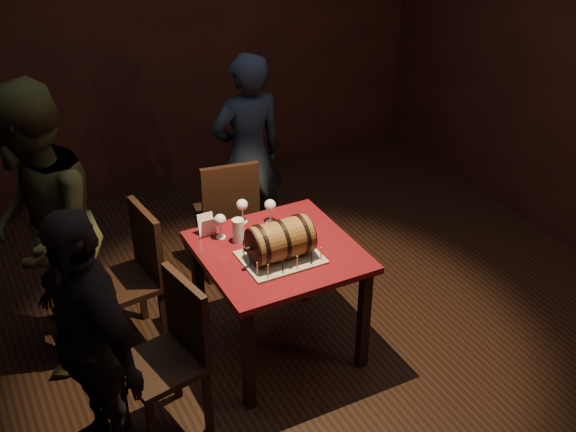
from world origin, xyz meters
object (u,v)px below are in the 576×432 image
Objects in this scene: person_back at (248,155)px; person_left_rear at (41,234)px; wine_glass_left at (220,221)px; pub_table at (278,264)px; chair_left_front at (173,349)px; wine_glass_right at (270,206)px; wine_glass_mid at (242,206)px; person_left_front at (88,343)px; chair_back at (228,211)px; barrel_cake at (280,240)px; pint_of_ale at (238,231)px; chair_left_rear at (135,271)px.

person_left_rear reaches higher than person_back.
pub_table is at bearing -47.34° from wine_glass_left.
person_left_rear is at bearing 163.36° from wine_glass_left.
person_left_rear reaches higher than chair_left_front.
wine_glass_right is 0.94m from person_back.
wine_glass_right is (0.15, -0.08, 0.00)m from wine_glass_mid.
wine_glass_mid is 0.11× the size of person_left_front.
chair_back reaches higher than pub_table.
pub_table is 0.97× the size of chair_left_front.
person_left_front is (-1.56, -1.52, -0.02)m from person_back.
person_back is at bearing 52.90° from chair_left_front.
chair_left_front is at bearing 77.92° from person_left_front.
barrel_cake is at bearing 72.06° from person_back.
wine_glass_left is 1.11m from person_back.
pint_of_ale is 0.16× the size of chair_back.
pint_of_ale is 0.10× the size of person_back.
pint_of_ale is 0.72m from chair_left_rear.
wine_glass_mid is at bearing 29.16° from wine_glass_left.
barrel_cake is 1.07m from chair_back.
pub_table is at bearing 89.33° from person_left_front.
person_back reaches higher than wine_glass_left.
person_back is at bearing 73.58° from pub_table.
chair_left_front reaches higher than pint_of_ale.
barrel_cake is 1.20m from person_left_front.
chair_back reaches higher than wine_glass_right.
chair_left_front is 1.05m from person_left_rear.
pub_table is 0.84m from chair_left_front.
person_left_rear is (-1.29, -0.34, 0.37)m from chair_back.
wine_glass_right is 0.10× the size of person_back.
pint_of_ale is (-0.11, -0.19, -0.04)m from wine_glass_mid.
barrel_cake is at bearing -107.88° from wine_glass_right.
person_left_front is at bearing 15.98° from person_left_rear.
person_left_front is at bearing 42.95° from person_back.
chair_left_front is 0.52× the size of person_left_rear.
wine_glass_left is (-0.22, 0.37, -0.01)m from barrel_cake.
chair_back is at bearing 86.30° from pub_table.
person_left_front reaches higher than chair_left_front.
wine_glass_right is 1.45m from person_left_front.
chair_left_rear is (-0.57, 0.32, -0.30)m from pint_of_ale.
barrel_cake reaches higher than wine_glass_mid.
chair_left_rear is 0.60× the size of person_back.
person_back is at bearing 63.29° from wine_glass_mid.
wine_glass_mid is 0.17× the size of chair_left_rear.
chair_back is 0.90m from chair_left_rear.
barrel_cake reaches higher than chair_left_rear.
barrel_cake reaches higher than chair_left_front.
chair_left_rear reaches higher than wine_glass_left.
barrel_cake is at bearing -86.71° from wine_glass_mid.
person_back reaches higher than barrel_cake.
person_left_rear is (-1.24, 0.57, 0.26)m from pub_table.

